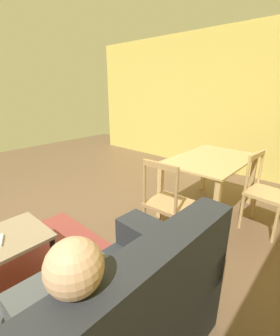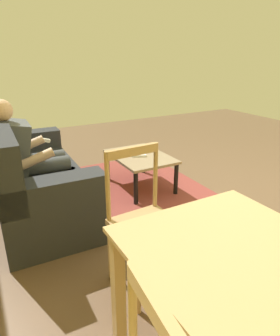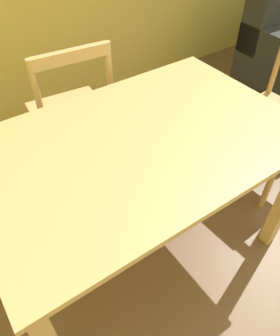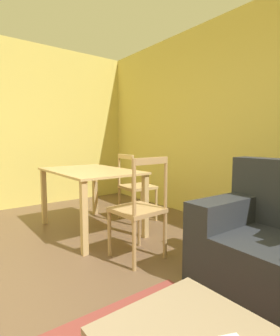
% 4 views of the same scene
% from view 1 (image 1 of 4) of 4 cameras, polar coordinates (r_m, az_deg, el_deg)
% --- Properties ---
extents(ground_plane, '(8.81, 8.81, 0.00)m').
position_cam_1_polar(ground_plane, '(3.23, -19.17, -12.67)').
color(ground_plane, brown).
extents(wall_side, '(0.12, 5.69, 2.74)m').
position_cam_1_polar(wall_side, '(5.27, 14.13, 15.54)').
color(wall_side, '#D2BE5D').
rests_on(wall_side, ground_plane).
extents(person_lounging, '(0.60, 0.87, 1.16)m').
position_cam_1_polar(person_lounging, '(1.35, -19.22, -32.59)').
color(person_lounging, '#4C5156').
rests_on(person_lounging, ground_plane).
extents(dining_table, '(1.32, 0.86, 0.76)m').
position_cam_1_polar(dining_table, '(3.25, 17.08, 0.39)').
color(dining_table, tan).
rests_on(dining_table, ground_plane).
extents(dining_chair_near_wall, '(0.46, 0.46, 0.93)m').
position_cam_1_polar(dining_chair_near_wall, '(3.12, 28.49, -5.47)').
color(dining_chair_near_wall, tan).
rests_on(dining_chair_near_wall, ground_plane).
extents(dining_chair_facing_couch, '(0.44, 0.44, 0.97)m').
position_cam_1_polar(dining_chair_facing_couch, '(2.51, 6.79, -8.75)').
color(dining_chair_facing_couch, tan).
rests_on(dining_chair_facing_couch, ground_plane).
extents(area_rug, '(2.02, 1.43, 0.01)m').
position_cam_1_polar(area_rug, '(2.63, -30.85, -22.63)').
color(area_rug, brown).
rests_on(area_rug, ground_plane).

